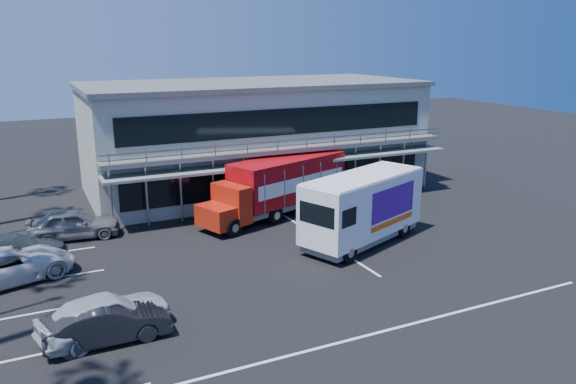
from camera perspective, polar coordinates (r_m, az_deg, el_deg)
name	(u,v)px	position (r m, az deg, el deg)	size (l,w,h in m)	color
ground	(318,268)	(25.56, 3.09, -7.76)	(120.00, 120.00, 0.00)	black
building	(254,135)	(38.88, -3.51, 5.77)	(22.40, 12.00, 7.30)	gray
red_truck	(280,185)	(32.72, -0.82, 0.76)	(10.08, 5.54, 3.33)	#B21F0E
white_van	(363,207)	(28.30, 7.58, -1.56)	(7.64, 5.02, 3.54)	white
parked_car_a	(105,314)	(20.84, -18.11, -11.72)	(1.83, 4.54, 1.55)	#BABCC1
parked_car_b	(107,323)	(20.43, -17.89, -12.53)	(1.46, 4.18, 1.38)	black
parked_car_c	(9,265)	(26.68, -26.46, -6.69)	(2.45, 5.31, 1.48)	silver
parked_car_d	(12,250)	(28.73, -26.20, -5.27)	(1.92, 4.73, 1.37)	#2B3239
parked_car_e	(74,224)	(31.09, -20.94, -3.05)	(1.83, 4.54, 1.55)	slate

